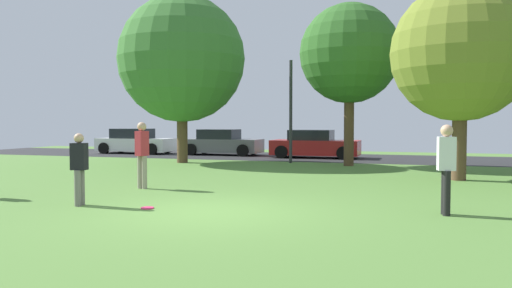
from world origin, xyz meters
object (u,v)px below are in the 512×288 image
(person_thrower, at_px, (446,165))
(parked_car_grey, at_px, (222,143))
(frisbee_disc, at_px, (147,208))
(parked_car_white, at_px, (135,142))
(street_lamp_post, at_px, (291,112))
(oak_tree_center, at_px, (350,54))
(maple_tree_near, at_px, (461,53))
(oak_tree_left, at_px, (182,59))
(person_catcher, at_px, (79,166))
(person_walking, at_px, (142,151))
(parked_car_red, at_px, (315,145))

(person_thrower, height_order, parked_car_grey, person_thrower)
(frisbee_disc, bearing_deg, parked_car_white, 122.29)
(parked_car_white, distance_m, street_lamp_post, 10.88)
(oak_tree_center, distance_m, parked_car_grey, 9.65)
(frisbee_disc, xyz_separation_m, parked_car_grey, (-4.84, 16.23, 0.63))
(maple_tree_near, relative_size, parked_car_grey, 1.43)
(oak_tree_left, relative_size, person_catcher, 4.73)
(person_walking, distance_m, street_lamp_post, 9.75)
(parked_car_white, distance_m, parked_car_red, 10.48)
(person_thrower, bearing_deg, oak_tree_center, -82.43)
(person_thrower, bearing_deg, frisbee_disc, 1.41)
(frisbee_disc, bearing_deg, maple_tree_near, 48.66)
(maple_tree_near, bearing_deg, oak_tree_left, 162.77)
(oak_tree_center, height_order, oak_tree_left, oak_tree_left)
(maple_tree_near, relative_size, parked_car_white, 1.38)
(person_walking, bearing_deg, oak_tree_left, 32.41)
(maple_tree_near, distance_m, parked_car_white, 18.96)
(parked_car_grey, xyz_separation_m, parked_car_red, (5.24, -0.54, 0.00))
(oak_tree_left, relative_size, parked_car_white, 1.68)
(person_walking, xyz_separation_m, street_lamp_post, (1.76, 9.50, 1.25))
(person_thrower, relative_size, frisbee_disc, 6.48)
(parked_car_white, bearing_deg, parked_car_grey, 3.08)
(oak_tree_left, bearing_deg, parked_car_white, 137.43)
(oak_tree_left, bearing_deg, person_catcher, -74.70)
(person_catcher, distance_m, parked_car_white, 18.17)
(person_thrower, xyz_separation_m, parked_car_white, (-15.94, 14.81, -0.32))
(oak_tree_left, relative_size, parked_car_red, 1.69)
(maple_tree_near, xyz_separation_m, oak_tree_left, (-11.15, 3.46, 0.65))
(person_catcher, height_order, person_walking, person_walking)
(parked_car_white, bearing_deg, person_walking, -57.77)
(person_walking, bearing_deg, frisbee_disc, -134.27)
(person_walking, relative_size, parked_car_white, 0.41)
(frisbee_disc, bearing_deg, person_catcher, -175.75)
(maple_tree_near, bearing_deg, street_lamp_post, 143.82)
(oak_tree_left, bearing_deg, maple_tree_near, -17.23)
(frisbee_disc, xyz_separation_m, parked_car_white, (-10.07, 15.94, 0.64))
(parked_car_grey, relative_size, parked_car_red, 0.97)
(street_lamp_post, bearing_deg, person_thrower, -62.24)
(maple_tree_near, bearing_deg, parked_car_white, 152.94)
(oak_tree_left, height_order, person_catcher, oak_tree_left)
(oak_tree_center, bearing_deg, person_catcher, -109.87)
(person_thrower, height_order, frisbee_disc, person_thrower)
(person_catcher, height_order, parked_car_grey, person_catcher)
(person_catcher, bearing_deg, oak_tree_left, 95.73)
(parked_car_grey, distance_m, street_lamp_post, 6.49)
(oak_tree_center, bearing_deg, parked_car_red, 118.56)
(person_thrower, xyz_separation_m, person_walking, (-7.60, 1.59, 0.03))
(oak_tree_center, xyz_separation_m, street_lamp_post, (-2.62, 0.67, -2.32))
(oak_tree_left, relative_size, street_lamp_post, 1.64)
(parked_car_red, bearing_deg, street_lamp_post, -96.25)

